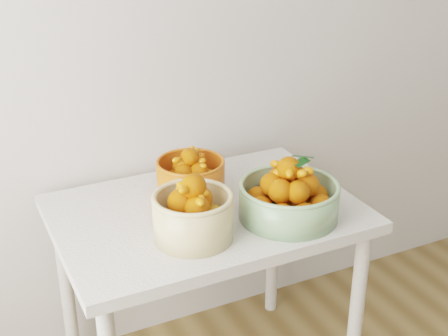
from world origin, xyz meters
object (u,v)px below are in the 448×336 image
Objects in this scene: bowl_orange at (191,176)px; table at (207,233)px; bowl_cream at (193,214)px; bowl_green at (289,197)px.

table is at bearing -88.47° from bowl_orange.
bowl_cream reaches higher than table.
table is 0.20m from bowl_orange.
table is 3.56× the size of bowl_orange.
bowl_orange is (0.11, 0.27, -0.01)m from bowl_cream.
table is 0.32m from bowl_green.
bowl_green is at bearing -53.05° from bowl_orange.
bowl_orange is at bearing 68.14° from bowl_cream.
bowl_orange is (-0.00, 0.12, 0.16)m from table.
table is 2.63× the size of bowl_green.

